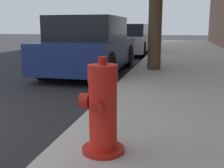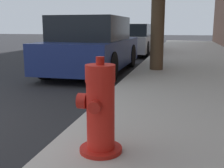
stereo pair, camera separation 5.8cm
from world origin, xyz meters
The scene contains 3 objects.
fire_hydrant centered at (2.51, -0.06, 0.52)m, with size 0.38×0.37×0.82m.
parked_car_near centered at (0.87, 4.89, 0.71)m, with size 1.77×4.05×1.47m.
parked_car_mid centered at (1.02, 10.26, 0.64)m, with size 1.70×4.29×1.32m.
Camera 2 is at (3.15, -2.23, 1.21)m, focal length 45.00 mm.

